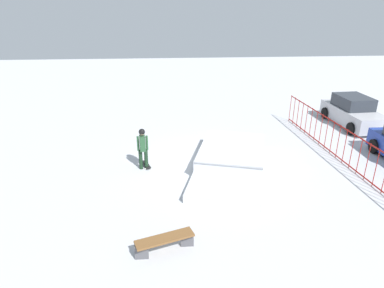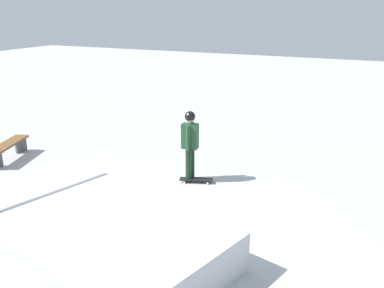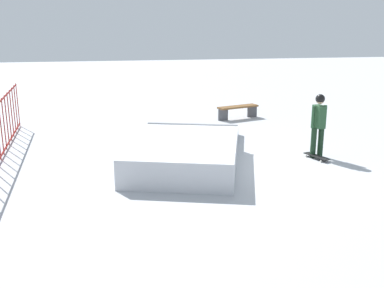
# 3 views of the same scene
# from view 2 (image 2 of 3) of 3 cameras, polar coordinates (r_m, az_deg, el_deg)

# --- Properties ---
(ground_plane) EXTENTS (60.00, 60.00, 0.00)m
(ground_plane) POSITION_cam_2_polar(r_m,az_deg,el_deg) (7.93, -7.96, -12.37)
(ground_plane) COLOR #B7BABF
(skate_ramp) EXTENTS (5.91, 3.99, 0.74)m
(skate_ramp) POSITION_cam_2_polar(r_m,az_deg,el_deg) (7.40, -13.32, -12.31)
(skate_ramp) COLOR silver
(skate_ramp) RESTS_ON ground
(skater) EXTENTS (0.40, 0.44, 1.73)m
(skater) POSITION_cam_2_polar(r_m,az_deg,el_deg) (9.83, -0.28, 0.46)
(skater) COLOR black
(skater) RESTS_ON ground
(skateboard) EXTENTS (0.82, 0.46, 0.09)m
(skateboard) POSITION_cam_2_polar(r_m,az_deg,el_deg) (10.01, 0.59, -4.90)
(skateboard) COLOR black
(skateboard) RESTS_ON ground
(park_bench) EXTENTS (0.89, 1.64, 0.48)m
(park_bench) POSITION_cam_2_polar(r_m,az_deg,el_deg) (12.45, -23.93, -0.42)
(park_bench) COLOR brown
(park_bench) RESTS_ON ground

